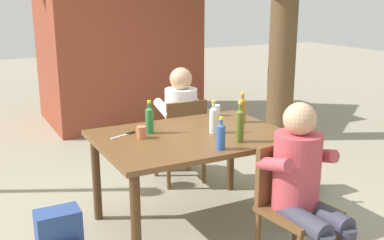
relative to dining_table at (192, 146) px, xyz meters
name	(u,v)px	position (x,y,z in m)	size (l,w,h in m)	color
ground_plane	(192,224)	(0.00, 0.00, -0.69)	(24.00, 24.00, 0.00)	gray
dining_table	(192,146)	(0.00, 0.00, 0.00)	(1.49, 1.07, 0.78)	brown
chair_near_right	(291,200)	(0.33, -0.84, -0.20)	(0.49, 0.49, 0.87)	brown
chair_far_right	(182,137)	(0.33, 0.84, -0.20)	(0.47, 0.47, 0.87)	brown
person_in_white_shirt	(304,182)	(0.34, -0.95, -0.03)	(0.47, 0.61, 1.18)	#B7424C
person_in_plaid_shirt	(178,118)	(0.34, 0.95, -0.03)	(0.47, 0.61, 1.18)	white
bottle_clear	(213,119)	(0.17, -0.04, 0.21)	(0.06, 0.06, 0.27)	white
bottle_green	(150,119)	(-0.28, 0.19, 0.21)	(0.06, 0.06, 0.27)	#287A38
bottle_olive	(240,124)	(0.23, -0.34, 0.23)	(0.06, 0.06, 0.32)	#566623
bottle_amber	(242,109)	(0.56, 0.13, 0.21)	(0.06, 0.06, 0.27)	#996019
bottle_blue	(221,136)	(0.01, -0.42, 0.20)	(0.06, 0.06, 0.24)	#2D56A3
cup_white	(217,110)	(0.48, 0.43, 0.14)	(0.06, 0.06, 0.10)	white
cup_terracotta	(142,132)	(-0.39, 0.10, 0.14)	(0.08, 0.08, 0.09)	#BC6B47
table_knife	(125,135)	(-0.48, 0.23, 0.10)	(0.23, 0.11, 0.01)	silver
backpack_by_near_side	(60,239)	(-1.10, -0.09, -0.49)	(0.30, 0.25, 0.41)	#2D4784
backpack_by_far_side	(298,173)	(1.21, 0.10, -0.49)	(0.32, 0.26, 0.40)	#47663D
brick_kiosk	(116,20)	(0.63, 3.62, 0.82)	(2.46, 1.80, 2.88)	brown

